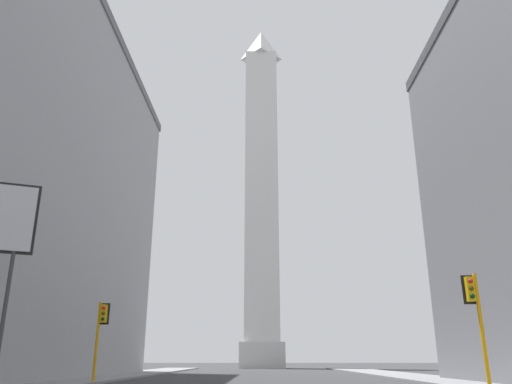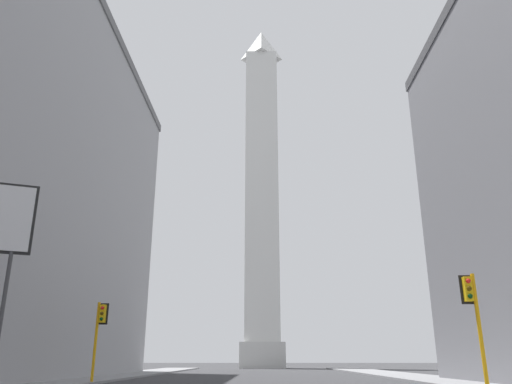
% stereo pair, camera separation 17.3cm
% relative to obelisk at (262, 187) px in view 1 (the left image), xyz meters
% --- Properties ---
extents(sidewalk_left, '(5.00, 102.01, 0.15)m').
position_rel_obelisk_xyz_m(sidewalk_left, '(-12.39, -54.41, -31.13)').
color(sidewalk_left, gray).
rests_on(sidewalk_left, ground_plane).
extents(sidewalk_right, '(5.00, 102.01, 0.15)m').
position_rel_obelisk_xyz_m(sidewalk_right, '(12.39, -54.41, -31.13)').
color(sidewalk_right, gray).
rests_on(sidewalk_right, ground_plane).
extents(obelisk, '(7.33, 7.33, 64.45)m').
position_rel_obelisk_xyz_m(obelisk, '(0.00, 0.00, 0.00)').
color(obelisk, silver).
rests_on(obelisk, ground_plane).
extents(traffic_light_mid_right, '(0.77, 0.50, 5.19)m').
position_rel_obelisk_xyz_m(traffic_light_mid_right, '(9.73, -62.61, -27.77)').
color(traffic_light_mid_right, orange).
rests_on(traffic_light_mid_right, ground_plane).
extents(traffic_light_mid_left, '(0.78, 0.50, 4.88)m').
position_rel_obelisk_xyz_m(traffic_light_mid_left, '(-10.06, -53.59, -27.98)').
color(traffic_light_mid_left, orange).
rests_on(traffic_light_mid_left, ground_plane).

